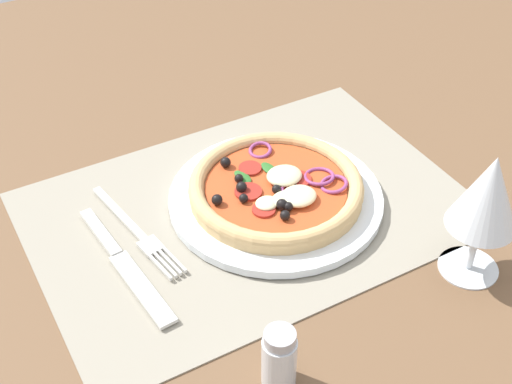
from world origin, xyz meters
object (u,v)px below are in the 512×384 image
fork (140,234)px  knife (125,265)px  wine_glass (488,195)px  plate (276,198)px  pizza (277,188)px  pepper_shaker (279,358)px

fork → knife: size_ratio=0.90×
fork → wine_glass: (-28.84, 21.52, 9.63)cm
plate → pizza: 1.62cm
pizza → pepper_shaker: size_ratio=3.05×
pizza → knife: 19.60cm
wine_glass → plate: bearing=-56.7°
fork → wine_glass: 37.25cm
plate → fork: size_ratio=1.40×
wine_glass → pepper_shaker: 26.01cm
plate → knife: size_ratio=1.25×
pepper_shaker → plate: bearing=-120.0°
fork → wine_glass: size_ratio=1.21×
knife → pepper_shaker: bearing=14.4°
wine_glass → pepper_shaker: (24.95, 2.27, -7.00)cm
plate → wine_glass: bearing=123.3°
plate → wine_glass: 24.78cm
pizza → knife: bearing=3.8°
fork → plate: bearing=73.2°
pizza → fork: bearing=-8.4°
pepper_shaker → wine_glass: bearing=-174.8°
fork → pepper_shaker: pepper_shaker is taller
wine_glass → pizza: bearing=-56.7°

